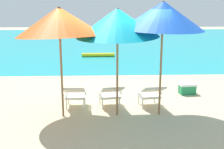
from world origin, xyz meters
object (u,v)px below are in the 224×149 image
Objects in this scene: lounge_chair_left at (75,94)px; lounge_chair_center at (111,93)px; beach_umbrella_center at (118,23)px; swim_buoy at (98,55)px; beach_umbrella_right at (163,15)px; lounge_chair_right at (151,93)px; beach_umbrella_left at (59,22)px; cooler_box at (187,88)px.

lounge_chair_left is 0.93× the size of lounge_chair_center.
beach_umbrella_center reaches higher than lounge_chair_left.
lounge_chair_center reaches higher than swim_buoy.
lounge_chair_left is at bearing -179.37° from lounge_chair_center.
beach_umbrella_right is at bearing -12.13° from lounge_chair_left.
beach_umbrella_center is at bearing -179.05° from beach_umbrella_right.
lounge_chair_right is 0.35× the size of beach_umbrella_left.
beach_umbrella_left is 1.00× the size of beach_umbrella_right.
beach_umbrella_center is (0.51, -7.70, 2.10)m from swim_buoy.
beach_umbrella_left is at bearing -168.01° from lounge_chair_right.
lounge_chair_center is 2.31m from beach_umbrella_right.
beach_umbrella_center is (-0.88, -0.44, 1.80)m from lounge_chair_right.
cooler_box is at bearing 42.22° from lounge_chair_right.
lounge_chair_right is 2.87m from beach_umbrella_left.
lounge_chair_center is 2.21m from beach_umbrella_left.
lounge_chair_center is (0.37, -7.23, 0.31)m from swim_buoy.
lounge_chair_right is 2.00m from beach_umbrella_right.
lounge_chair_right is 1.74m from cooler_box.
lounge_chair_left is 3.40m from cooler_box.
beach_umbrella_left is (-2.17, -0.46, 1.82)m from lounge_chair_right.
lounge_chair_right is (1.02, -0.03, 0.00)m from lounge_chair_center.
lounge_chair_center is at bearing 178.38° from lounge_chair_right.
beach_umbrella_left reaches higher than lounge_chair_left.
lounge_chair_left is 0.33× the size of beach_umbrella_left.
beach_umbrella_center is 5.33× the size of cooler_box.
lounge_chair_center is at bearing 106.36° from beach_umbrella_center.
lounge_chair_center is 1.88× the size of cooler_box.
beach_umbrella_center reaches higher than cooler_box.
beach_umbrella_right is (1.16, -0.45, 1.95)m from lounge_chair_center.
lounge_chair_left is 0.94× the size of lounge_chair_right.
lounge_chair_left is at bearing 62.62° from beach_umbrella_left.
cooler_box is (1.28, 1.16, -0.24)m from lounge_chair_right.
lounge_chair_right is 0.35× the size of beach_umbrella_center.
cooler_box is at bearing -66.40° from swim_buoy.
lounge_chair_left is 0.33× the size of beach_umbrella_right.
beach_umbrella_left reaches higher than beach_umbrella_center.
beach_umbrella_right reaches higher than beach_umbrella_center.
beach_umbrella_center is (1.04, -0.46, 1.80)m from lounge_chair_left.
lounge_chair_center reaches higher than cooler_box.
lounge_chair_left is 2.87m from beach_umbrella_right.
swim_buoy is 7.26m from lounge_chair_left.
lounge_chair_right is at bearing -1.62° from lounge_chair_center.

